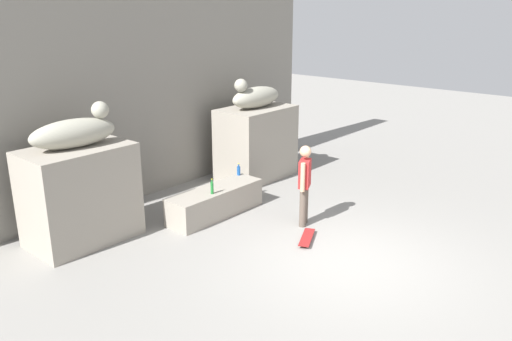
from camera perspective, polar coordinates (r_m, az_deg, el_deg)
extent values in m
plane|color=gray|center=(9.39, 9.84, -9.80)|extent=(40.00, 40.00, 0.00)
cube|color=gray|center=(12.27, -12.78, 10.09)|extent=(10.76, 0.60, 5.51)
cube|color=gray|center=(10.23, -18.75, -2.54)|extent=(1.94, 1.23, 1.83)
cube|color=gray|center=(13.32, 0.02, 3.05)|extent=(1.94, 1.23, 1.83)
ellipsoid|color=#9E9C8B|center=(9.90, -19.42, 3.86)|extent=(1.65, 0.73, 0.52)
sphere|color=#9E9C8B|center=(10.05, -16.76, 6.40)|extent=(0.32, 0.32, 0.32)
ellipsoid|color=#9E9C8B|center=(13.07, 0.02, 8.05)|extent=(1.61, 0.59, 0.52)
sphere|color=#9E9C8B|center=(12.61, -1.67, 9.32)|extent=(0.32, 0.32, 0.32)
cube|color=gray|center=(11.09, -4.48, -3.45)|extent=(2.28, 0.68, 0.60)
cylinder|color=brown|center=(10.68, 5.37, -3.68)|extent=(0.14, 0.14, 0.82)
cylinder|color=brown|center=(10.50, 5.18, -4.07)|extent=(0.14, 0.14, 0.82)
cube|color=#B22626|center=(10.36, 5.38, -0.32)|extent=(0.41, 0.34, 0.56)
sphere|color=tan|center=(10.22, 5.46, 2.10)|extent=(0.23, 0.23, 0.23)
cylinder|color=tan|center=(10.57, 5.60, -0.01)|extent=(0.09, 0.09, 0.58)
cylinder|color=tan|center=(10.15, 5.16, -0.76)|extent=(0.09, 0.09, 0.58)
cube|color=maroon|center=(10.03, 5.61, -7.30)|extent=(0.81, 0.54, 0.02)
cylinder|color=white|center=(9.77, 5.74, -8.28)|extent=(0.06, 0.05, 0.06)
cylinder|color=white|center=(9.79, 4.92, -8.20)|extent=(0.06, 0.05, 0.06)
cylinder|color=white|center=(10.30, 6.26, -6.85)|extent=(0.06, 0.05, 0.06)
cylinder|color=white|center=(10.32, 5.48, -6.78)|extent=(0.06, 0.05, 0.06)
cylinder|color=#1E722D|center=(10.66, -4.85, -1.92)|extent=(0.06, 0.06, 0.25)
cylinder|color=#1E722D|center=(10.61, -4.87, -1.13)|extent=(0.03, 0.03, 0.06)
cylinder|color=yellow|center=(10.60, -4.88, -0.95)|extent=(0.03, 0.03, 0.01)
cylinder|color=#194C99|center=(11.79, -1.92, -0.04)|extent=(0.08, 0.08, 0.20)
cylinder|color=#194C99|center=(11.75, -1.93, 0.57)|extent=(0.03, 0.03, 0.06)
cylinder|color=yellow|center=(11.74, -1.93, 0.74)|extent=(0.04, 0.04, 0.01)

